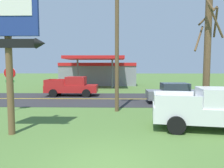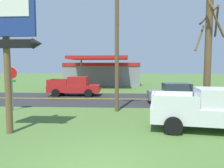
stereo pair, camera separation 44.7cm
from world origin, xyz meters
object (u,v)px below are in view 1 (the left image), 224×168
Objects in this scene: pickup_red_on_road at (72,86)px; car_grey_near_lane at (173,93)px; motel_sign at (7,25)px; bare_tree at (207,51)px; utility_pole at (117,33)px; gas_station at (99,73)px; pickup_white_parked_on_lawn at (211,109)px; stop_sign at (10,81)px.

car_grey_near_lane is (9.09, -4.00, -0.13)m from pickup_red_on_road.
bare_tree is (9.99, 4.06, -0.80)m from motel_sign.
utility_pole is at bearing -145.29° from car_grey_near_lane.
gas_station is 18.98m from car_grey_near_lane.
bare_tree is 23.10m from gas_station.
gas_station is 2.20× the size of pickup_white_parked_on_lawn.
bare_tree is 13.13m from pickup_red_on_road.
bare_tree is at bearing -78.03° from car_grey_near_lane.
gas_station reaches higher than pickup_white_parked_on_lawn.
utility_pole reaches higher than pickup_red_on_road.
utility_pole is 2.32× the size of car_grey_near_lane.
stop_sign is (-2.48, 4.78, -2.65)m from motel_sign.
pickup_red_on_road is at bearing 89.79° from motel_sign.
motel_sign is at bearing -90.21° from pickup_red_on_road.
pickup_white_parked_on_lawn is at bearing -108.97° from bare_tree.
motel_sign is at bearing -173.63° from pickup_white_parked_on_lawn.
pickup_white_parked_on_lawn is at bearing 6.37° from motel_sign.
utility_pole is 7.06m from car_grey_near_lane.
pickup_white_parked_on_lawn is 1.30× the size of car_grey_near_lane.
stop_sign is 0.54× the size of pickup_white_parked_on_lawn.
stop_sign is 0.57× the size of pickup_red_on_road.
stop_sign is at bearing -101.02° from gas_station.
stop_sign is at bearing 176.74° from bare_tree.
bare_tree is at bearing -3.26° from stop_sign.
stop_sign reaches higher than pickup_white_parked_on_lawn.
motel_sign is 6.73m from utility_pole.
stop_sign is at bearing -163.94° from car_grey_near_lane.
pickup_red_on_road is (-9.95, 8.06, -2.92)m from bare_tree.
bare_tree is at bearing 71.03° from pickup_white_parked_on_lawn.
motel_sign is 25.68m from gas_station.
car_grey_near_lane is at bearing 34.71° from utility_pole.
motel_sign is 0.70× the size of utility_pole.
stop_sign is at bearing 117.47° from motel_sign.
pickup_red_on_road is 1.24× the size of car_grey_near_lane.
pickup_red_on_road is (0.04, 12.12, -3.72)m from motel_sign.
pickup_white_parked_on_lawn reaches higher than car_grey_near_lane.
utility_pole is at bearing 1.35° from stop_sign.
motel_sign is at bearing -132.59° from utility_pole.
motel_sign is 6.00m from stop_sign.
pickup_white_parked_on_lawn is at bearing -41.92° from utility_pole.
pickup_red_on_road reaches higher than car_grey_near_lane.
pickup_red_on_road is at bearing 156.24° from car_grey_near_lane.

